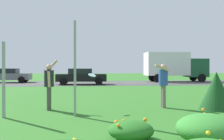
{
  "coord_description": "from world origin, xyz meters",
  "views": [
    {
      "loc": [
        -0.47,
        -1.97,
        1.48
      ],
      "look_at": [
        0.44,
        6.81,
        1.42
      ],
      "focal_mm": 41.04,
      "sensor_mm": 36.0,
      "label": 1
    }
  ],
  "objects_px": {
    "sign_post_near_path": "(4,80)",
    "car_black_center_right": "(81,76)",
    "frisbee_pale_blue": "(92,75)",
    "person_catcher_blue_shirt": "(163,81)",
    "sign_post_by_roadside": "(75,68)",
    "car_gray_center_left": "(8,75)",
    "box_truck_dark_green": "(174,65)",
    "person_thrower_dark_shirt": "(49,83)"
  },
  "relations": [
    {
      "from": "car_gray_center_left",
      "to": "car_black_center_right",
      "type": "relative_size",
      "value": 1.0
    },
    {
      "from": "sign_post_near_path",
      "to": "frisbee_pale_blue",
      "type": "xyz_separation_m",
      "value": [
        2.67,
        1.04,
        0.1
      ]
    },
    {
      "from": "person_thrower_dark_shirt",
      "to": "box_truck_dark_green",
      "type": "height_order",
      "value": "box_truck_dark_green"
    },
    {
      "from": "sign_post_near_path",
      "to": "frisbee_pale_blue",
      "type": "relative_size",
      "value": 7.97
    },
    {
      "from": "person_catcher_blue_shirt",
      "to": "frisbee_pale_blue",
      "type": "distance_m",
      "value": 2.71
    },
    {
      "from": "sign_post_by_roadside",
      "to": "person_catcher_blue_shirt",
      "type": "height_order",
      "value": "sign_post_by_roadside"
    },
    {
      "from": "car_gray_center_left",
      "to": "box_truck_dark_green",
      "type": "relative_size",
      "value": 0.67
    },
    {
      "from": "person_catcher_blue_shirt",
      "to": "sign_post_near_path",
      "type": "bearing_deg",
      "value": -165.28
    },
    {
      "from": "sign_post_near_path",
      "to": "person_catcher_blue_shirt",
      "type": "xyz_separation_m",
      "value": [
        5.34,
        1.4,
        -0.15
      ]
    },
    {
      "from": "sign_post_by_roadside",
      "to": "frisbee_pale_blue",
      "type": "height_order",
      "value": "sign_post_by_roadside"
    },
    {
      "from": "car_gray_center_left",
      "to": "car_black_center_right",
      "type": "height_order",
      "value": "same"
    },
    {
      "from": "sign_post_near_path",
      "to": "person_thrower_dark_shirt",
      "type": "height_order",
      "value": "sign_post_near_path"
    },
    {
      "from": "person_catcher_blue_shirt",
      "to": "box_truck_dark_green",
      "type": "bearing_deg",
      "value": 69.21
    },
    {
      "from": "sign_post_near_path",
      "to": "car_black_center_right",
      "type": "xyz_separation_m",
      "value": [
        2.02,
        15.61,
        -0.4
      ]
    },
    {
      "from": "car_gray_center_left",
      "to": "car_black_center_right",
      "type": "bearing_deg",
      "value": -26.86
    },
    {
      "from": "car_black_center_right",
      "to": "sign_post_by_roadside",
      "type": "bearing_deg",
      "value": -89.65
    },
    {
      "from": "sign_post_near_path",
      "to": "person_thrower_dark_shirt",
      "type": "distance_m",
      "value": 1.74
    },
    {
      "from": "person_thrower_dark_shirt",
      "to": "car_gray_center_left",
      "type": "xyz_separation_m",
      "value": [
        -6.72,
        18.17,
        -0.23
      ]
    },
    {
      "from": "sign_post_by_roadside",
      "to": "person_thrower_dark_shirt",
      "type": "bearing_deg",
      "value": 127.37
    },
    {
      "from": "person_catcher_blue_shirt",
      "to": "car_gray_center_left",
      "type": "xyz_separation_m",
      "value": [
        -10.91,
        18.06,
        -0.25
      ]
    },
    {
      "from": "person_catcher_blue_shirt",
      "to": "car_black_center_right",
      "type": "relative_size",
      "value": 0.36
    },
    {
      "from": "car_gray_center_left",
      "to": "sign_post_by_roadside",
      "type": "bearing_deg",
      "value": -68.42
    },
    {
      "from": "person_thrower_dark_shirt",
      "to": "person_catcher_blue_shirt",
      "type": "bearing_deg",
      "value": 1.54
    },
    {
      "from": "sign_post_near_path",
      "to": "person_catcher_blue_shirt",
      "type": "relative_size",
      "value": 1.39
    },
    {
      "from": "sign_post_near_path",
      "to": "car_black_center_right",
      "type": "distance_m",
      "value": 15.75
    },
    {
      "from": "sign_post_near_path",
      "to": "car_gray_center_left",
      "type": "bearing_deg",
      "value": 105.97
    },
    {
      "from": "car_gray_center_left",
      "to": "box_truck_dark_green",
      "type": "bearing_deg",
      "value": 0.0
    },
    {
      "from": "sign_post_by_roadside",
      "to": "frisbee_pale_blue",
      "type": "distance_m",
      "value": 1.18
    },
    {
      "from": "sign_post_near_path",
      "to": "sign_post_by_roadside",
      "type": "xyz_separation_m",
      "value": [
        2.12,
        0.03,
        0.34
      ]
    },
    {
      "from": "person_thrower_dark_shirt",
      "to": "car_black_center_right",
      "type": "xyz_separation_m",
      "value": [
        0.87,
        14.32,
        -0.23
      ]
    },
    {
      "from": "frisbee_pale_blue",
      "to": "car_black_center_right",
      "type": "distance_m",
      "value": 14.59
    },
    {
      "from": "frisbee_pale_blue",
      "to": "box_truck_dark_green",
      "type": "distance_m",
      "value": 20.74
    },
    {
      "from": "person_catcher_blue_shirt",
      "to": "car_black_center_right",
      "type": "distance_m",
      "value": 14.6
    },
    {
      "from": "frisbee_pale_blue",
      "to": "box_truck_dark_green",
      "type": "bearing_deg",
      "value": 62.64
    },
    {
      "from": "sign_post_by_roadside",
      "to": "box_truck_dark_green",
      "type": "height_order",
      "value": "box_truck_dark_green"
    },
    {
      "from": "person_thrower_dark_shirt",
      "to": "frisbee_pale_blue",
      "type": "height_order",
      "value": "person_thrower_dark_shirt"
    },
    {
      "from": "sign_post_near_path",
      "to": "person_catcher_blue_shirt",
      "type": "bearing_deg",
      "value": 14.72
    },
    {
      "from": "sign_post_near_path",
      "to": "frisbee_pale_blue",
      "type": "bearing_deg",
      "value": 21.37
    },
    {
      "from": "sign_post_near_path",
      "to": "sign_post_by_roadside",
      "type": "relative_size",
      "value": 0.77
    },
    {
      "from": "person_thrower_dark_shirt",
      "to": "frisbee_pale_blue",
      "type": "bearing_deg",
      "value": -9.26
    },
    {
      "from": "sign_post_by_roadside",
      "to": "person_catcher_blue_shirt",
      "type": "bearing_deg",
      "value": 23.05
    },
    {
      "from": "frisbee_pale_blue",
      "to": "sign_post_near_path",
      "type": "bearing_deg",
      "value": -158.63
    }
  ]
}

